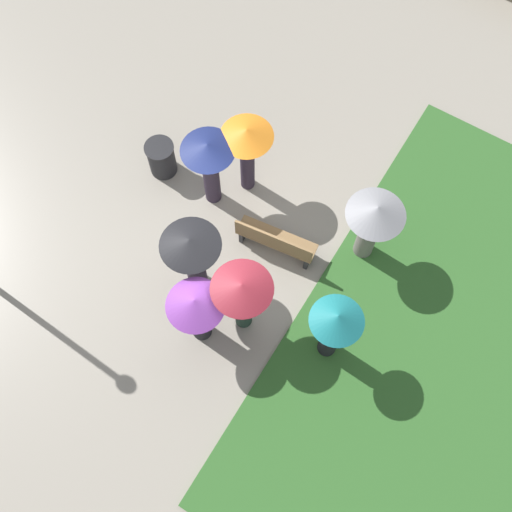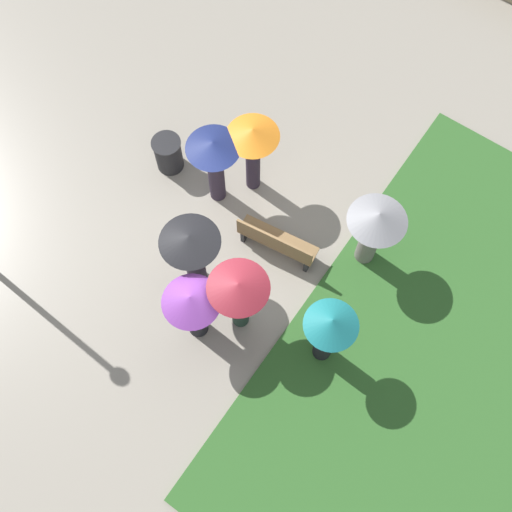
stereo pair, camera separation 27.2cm
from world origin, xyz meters
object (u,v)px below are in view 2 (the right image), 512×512
crowd_person_teal (329,331)px  park_bench (277,242)px  crowd_person_purple (193,307)px  crowd_person_navy (214,159)px  crowd_person_orange (253,145)px  crowd_person_maroon (239,295)px  crowd_person_black (192,250)px  crowd_person_grey (375,227)px  trash_bin (168,154)px

crowd_person_teal → park_bench: bearing=-133.0°
crowd_person_purple → crowd_person_navy: (1.41, -2.53, 0.10)m
crowd_person_orange → park_bench: bearing=-43.0°
crowd_person_maroon → crowd_person_teal: size_ratio=0.96×
crowd_person_black → crowd_person_maroon: size_ratio=1.00×
crowd_person_navy → crowd_person_purple: bearing=64.5°
crowd_person_black → crowd_person_maroon: (-1.18, 0.21, 0.04)m
park_bench → crowd_person_grey: 1.95m
crowd_person_purple → crowd_person_teal: crowd_person_teal is taller
park_bench → crowd_person_maroon: 1.81m
crowd_person_orange → crowd_person_navy: 0.77m
crowd_person_purple → crowd_person_maroon: bearing=143.1°
crowd_person_grey → crowd_person_navy: bearing=-114.8°
park_bench → crowd_person_purple: crowd_person_purple is taller
crowd_person_black → crowd_person_maroon: bearing=133.6°
crowd_person_orange → crowd_person_purple: bearing=-77.4°
trash_bin → crowd_person_orange: crowd_person_orange is taller
park_bench → crowd_person_grey: crowd_person_grey is taller
crowd_person_purple → crowd_person_teal: (-2.15, -0.94, 0.11)m
park_bench → trash_bin: (2.96, -0.38, -0.04)m
trash_bin → crowd_person_teal: (-4.81, 1.58, 0.95)m
crowd_person_maroon → crowd_person_navy: bearing=154.2°
crowd_person_purple → crowd_person_teal: 2.35m
crowd_person_grey → crowd_person_purple: bearing=-64.5°
park_bench → crowd_person_purple: bearing=74.4°
park_bench → crowd_person_maroon: (-0.25, 1.55, 0.91)m
crowd_person_maroon → crowd_person_navy: (1.96, -1.93, -0.01)m
park_bench → crowd_person_purple: 2.31m
park_bench → trash_bin: size_ratio=1.94×
trash_bin → crowd_person_grey: (-4.43, -0.55, 0.92)m
crowd_person_navy → crowd_person_maroon: bearing=80.7°
crowd_person_grey → crowd_person_navy: crowd_person_navy is taller
park_bench → crowd_person_orange: (1.27, -1.01, 1.00)m
trash_bin → crowd_person_maroon: 3.86m
crowd_person_black → crowd_person_maroon: 1.20m
crowd_person_navy → crowd_person_orange: bearing=-179.9°
park_bench → trash_bin: bearing=-14.8°
crowd_person_grey → crowd_person_black: bearing=-81.3°
crowd_person_maroon → crowd_person_teal: (-1.61, -0.34, 0.00)m
crowd_person_grey → crowd_person_purple: 3.55m
crowd_person_black → crowd_person_teal: crowd_person_teal is taller
crowd_person_orange → crowd_person_grey: 2.75m
park_bench → crowd_person_navy: 1.97m
crowd_person_black → crowd_person_grey: crowd_person_black is taller
park_bench → crowd_person_orange: size_ratio=0.83×
crowd_person_teal → crowd_person_navy: bearing=-124.0°
park_bench → crowd_person_black: (0.94, 1.33, 0.88)m
park_bench → crowd_person_orange: 1.91m
crowd_person_orange → crowd_person_navy: (0.44, 0.63, -0.10)m
park_bench → crowd_person_teal: size_ratio=0.81×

